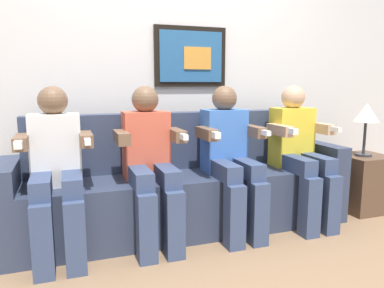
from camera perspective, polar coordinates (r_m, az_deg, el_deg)
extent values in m
plane|color=#8C6B4C|center=(2.69, 1.09, -15.41)|extent=(6.49, 6.49, 0.00)
cube|color=silver|center=(3.17, -3.73, 12.49)|extent=(4.99, 0.05, 2.60)
cube|color=black|center=(3.19, -0.24, 13.38)|extent=(0.63, 0.03, 0.50)
cube|color=#26598C|center=(3.18, -0.15, 13.40)|extent=(0.55, 0.02, 0.42)
cube|color=orange|center=(3.18, 0.83, 13.17)|extent=(0.24, 0.02, 0.18)
cube|color=#333D56|center=(2.86, -0.93, -9.01)|extent=(2.31, 0.58, 0.45)
cube|color=#333D56|center=(2.96, -2.29, 0.59)|extent=(2.31, 0.14, 0.45)
cube|color=#333D56|center=(2.73, -26.51, -9.03)|extent=(0.14, 0.58, 0.62)
cube|color=#333D56|center=(3.41, 19.13, -5.03)|extent=(0.14, 0.58, 0.62)
cube|color=white|center=(2.61, -20.41, -0.85)|extent=(0.32, 0.20, 0.48)
sphere|color=brown|center=(2.57, -20.82, 6.31)|extent=(0.19, 0.19, 0.19)
cube|color=#38476B|center=(2.45, -22.37, -5.89)|extent=(0.12, 0.40, 0.12)
cube|color=#38476B|center=(2.45, -18.14, -5.68)|extent=(0.12, 0.40, 0.12)
cube|color=#38476B|center=(2.35, -22.19, -13.85)|extent=(0.12, 0.12, 0.45)
cube|color=#38476B|center=(2.35, -17.68, -13.65)|extent=(0.12, 0.12, 0.45)
cube|color=brown|center=(2.49, -24.94, 0.28)|extent=(0.08, 0.28, 0.08)
cube|color=brown|center=(2.48, -16.17, 0.74)|extent=(0.08, 0.28, 0.08)
cube|color=white|center=(2.32, -15.97, 0.43)|extent=(0.04, 0.13, 0.04)
cube|color=white|center=(2.33, -25.33, -0.06)|extent=(0.04, 0.10, 0.04)
cube|color=#D8593F|center=(2.66, -7.15, -0.13)|extent=(0.32, 0.20, 0.48)
sphere|color=brown|center=(2.63, -7.30, 6.89)|extent=(0.19, 0.19, 0.19)
cube|color=#38476B|center=(2.49, -8.14, -5.05)|extent=(0.12, 0.40, 0.12)
cube|color=#38476B|center=(2.53, -4.12, -4.76)|extent=(0.12, 0.40, 0.12)
cube|color=#38476B|center=(2.39, -7.03, -12.84)|extent=(0.12, 0.12, 0.45)
cube|color=#38476B|center=(2.43, -2.78, -12.39)|extent=(0.12, 0.12, 0.45)
cube|color=brown|center=(2.50, -10.88, 1.02)|extent=(0.08, 0.28, 0.08)
cube|color=brown|center=(2.58, -2.50, 1.43)|extent=(0.08, 0.28, 0.08)
cube|color=white|center=(2.43, -1.42, 1.18)|extent=(0.04, 0.13, 0.04)
cube|color=#3F72CC|center=(2.85, 4.96, 0.53)|extent=(0.32, 0.20, 0.48)
sphere|color=brown|center=(2.82, 5.05, 7.08)|extent=(0.19, 0.19, 0.19)
cube|color=#38476B|center=(2.67, 4.89, -4.02)|extent=(0.12, 0.40, 0.12)
cube|color=#38476B|center=(2.74, 8.33, -3.70)|extent=(0.12, 0.40, 0.12)
cube|color=#38476B|center=(2.58, 6.64, -11.16)|extent=(0.12, 0.12, 0.45)
cube|color=#38476B|center=(2.65, 10.20, -10.62)|extent=(0.12, 0.12, 0.45)
cube|color=brown|center=(2.65, 2.29, 1.66)|extent=(0.08, 0.28, 0.08)
cube|color=brown|center=(2.81, 9.52, 1.97)|extent=(0.08, 0.28, 0.08)
cube|color=white|center=(2.67, 11.16, 1.76)|extent=(0.04, 0.13, 0.04)
cube|color=white|center=(2.51, 3.62, 1.42)|extent=(0.04, 0.10, 0.04)
cube|color=yellow|center=(3.14, 15.18, 1.07)|extent=(0.32, 0.20, 0.48)
sphere|color=tan|center=(3.12, 15.44, 7.00)|extent=(0.19, 0.19, 0.19)
cube|color=#38476B|center=(2.96, 15.76, -2.99)|extent=(0.12, 0.40, 0.12)
cube|color=#38476B|center=(3.07, 18.53, -2.71)|extent=(0.12, 0.40, 0.12)
cube|color=#38476B|center=(2.88, 17.80, -9.31)|extent=(0.12, 0.12, 0.45)
cube|color=#38476B|center=(2.99, 20.60, -8.79)|extent=(0.12, 0.12, 0.45)
cube|color=tan|center=(2.93, 13.49, 2.13)|extent=(0.08, 0.28, 0.08)
cube|color=tan|center=(3.15, 19.33, 2.35)|extent=(0.08, 0.28, 0.08)
cube|color=white|center=(3.03, 21.21, 2.17)|extent=(0.04, 0.13, 0.04)
cube|color=white|center=(2.80, 15.25, 1.94)|extent=(0.04, 0.10, 0.04)
cube|color=brown|center=(3.64, 25.00, -5.46)|extent=(0.40, 0.40, 0.50)
cylinder|color=#333338|center=(3.55, 25.05, -1.52)|extent=(0.14, 0.14, 0.02)
cylinder|color=#333338|center=(3.53, 25.22, 0.87)|extent=(0.02, 0.02, 0.28)
cone|color=silver|center=(3.51, 25.46, 4.43)|extent=(0.22, 0.22, 0.16)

